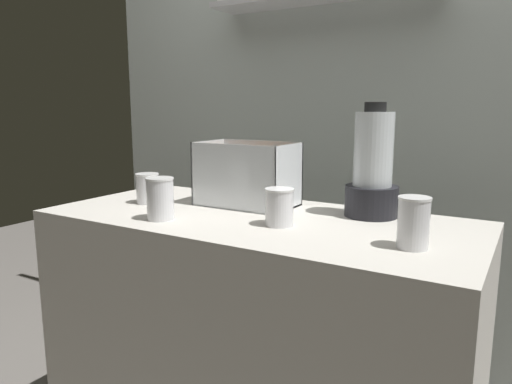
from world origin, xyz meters
The scene contains 8 objects.
counter centered at (0.00, 0.00, 0.45)m, with size 1.40×0.64×0.90m, color beige.
back_wall_unit centered at (0.00, 0.77, 1.27)m, with size 2.60×0.24×2.50m.
carrot_display_bin centered at (-0.11, 0.14, 0.98)m, with size 0.34×0.21×0.23m.
blender_pitcher centered at (0.32, 0.19, 1.05)m, with size 0.17×0.17×0.37m.
juice_cup_beet_far_left centered at (-0.45, -0.02, 0.95)m, with size 0.08×0.08×0.11m.
juice_cup_mango_left centered at (-0.24, -0.19, 0.96)m, with size 0.09×0.09×0.13m.
juice_cup_orange_middle centered at (0.12, -0.07, 0.95)m, with size 0.09×0.09×0.11m.
juice_cup_pomegranate_right centered at (0.52, -0.10, 0.96)m, with size 0.08×0.08×0.13m.
Camera 1 is at (0.77, -1.29, 1.25)m, focal length 33.35 mm.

